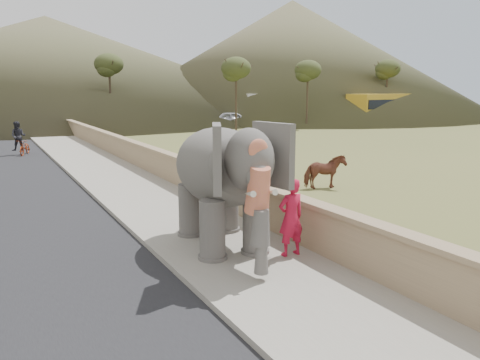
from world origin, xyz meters
name	(u,v)px	position (x,y,z in m)	size (l,w,h in m)	color
ground	(310,308)	(0.00, 0.00, 0.00)	(160.00, 160.00, 0.00)	olive
walkway	(136,191)	(0.00, 10.00, 0.07)	(3.00, 120.00, 0.15)	#9E9687
parapet	(179,174)	(1.65, 10.00, 0.55)	(0.30, 120.00, 1.10)	tan
cow	(325,172)	(6.30, 7.42, 0.63)	(0.68, 1.49, 1.26)	brown
distant_car	(234,119)	(17.00, 34.33, 0.72)	(1.70, 4.23, 1.44)	#A8A9AF
bus_white	(294,108)	(25.07, 35.80, 1.55)	(2.50, 11.00, 3.10)	silver
bus_orange	(387,109)	(33.06, 30.16, 1.55)	(2.50, 11.00, 3.10)	gold
hill_right	(291,58)	(36.00, 52.00, 8.00)	(56.00, 56.00, 16.00)	brown
hill_far	(48,65)	(5.00, 70.00, 7.00)	(80.00, 80.00, 14.00)	brown
elephant_and_man	(222,184)	(0.02, 3.31, 1.53)	(2.46, 4.06, 2.79)	#67625D
motorcyclist	(22,142)	(-2.68, 22.44, 0.74)	(1.28, 1.71, 1.87)	maroon
trees	(43,86)	(-0.84, 27.04, 3.76)	(47.83, 44.85, 8.81)	#473828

